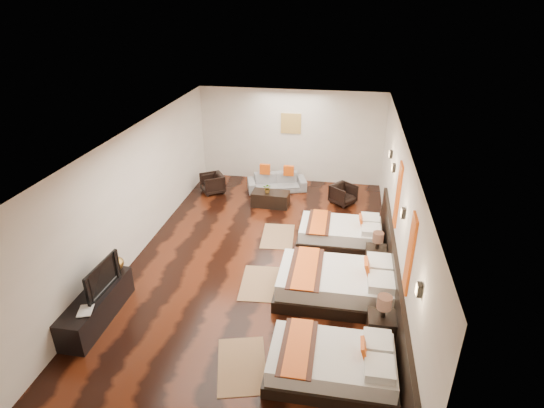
% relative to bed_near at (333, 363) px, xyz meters
% --- Properties ---
extents(floor, '(5.50, 9.50, 0.01)m').
position_rel_bed_near_xyz_m(floor, '(-1.69, 2.88, -0.25)').
color(floor, black).
rests_on(floor, ground).
extents(ceiling, '(5.50, 9.50, 0.01)m').
position_rel_bed_near_xyz_m(ceiling, '(-1.69, 2.88, 2.55)').
color(ceiling, white).
rests_on(ceiling, floor).
extents(back_wall, '(5.50, 0.01, 2.80)m').
position_rel_bed_near_xyz_m(back_wall, '(-1.69, 7.63, 1.15)').
color(back_wall, silver).
rests_on(back_wall, floor).
extents(left_wall, '(0.01, 9.50, 2.80)m').
position_rel_bed_near_xyz_m(left_wall, '(-4.44, 2.88, 1.15)').
color(left_wall, silver).
rests_on(left_wall, floor).
extents(right_wall, '(0.01, 9.50, 2.80)m').
position_rel_bed_near_xyz_m(right_wall, '(1.06, 2.88, 1.15)').
color(right_wall, silver).
rests_on(right_wall, floor).
extents(headboard_panel, '(0.08, 6.60, 0.90)m').
position_rel_bed_near_xyz_m(headboard_panel, '(1.02, 2.08, 0.20)').
color(headboard_panel, black).
rests_on(headboard_panel, floor).
extents(bed_near, '(1.95, 1.23, 0.74)m').
position_rel_bed_near_xyz_m(bed_near, '(0.00, 0.00, 0.00)').
color(bed_near, black).
rests_on(bed_near, floor).
extents(bed_mid, '(2.30, 1.44, 0.88)m').
position_rel_bed_near_xyz_m(bed_mid, '(0.00, 1.98, 0.05)').
color(bed_mid, black).
rests_on(bed_mid, floor).
extents(bed_far, '(1.94, 1.22, 0.74)m').
position_rel_bed_near_xyz_m(bed_far, '(-0.00, 4.03, -0.00)').
color(bed_far, black).
rests_on(bed_far, floor).
extents(nightstand_a, '(0.46, 0.46, 0.90)m').
position_rel_bed_near_xyz_m(nightstand_a, '(0.75, 0.91, 0.06)').
color(nightstand_a, black).
rests_on(nightstand_a, floor).
extents(nightstand_b, '(0.43, 0.43, 0.84)m').
position_rel_bed_near_xyz_m(nightstand_b, '(0.75, 3.12, 0.04)').
color(nightstand_b, black).
rests_on(nightstand_b, floor).
extents(jute_mat_near, '(1.03, 1.35, 0.01)m').
position_rel_bed_near_xyz_m(jute_mat_near, '(-1.41, -0.04, -0.25)').
color(jute_mat_near, '#936E4B').
rests_on(jute_mat_near, floor).
extents(jute_mat_mid, '(0.84, 1.26, 0.01)m').
position_rel_bed_near_xyz_m(jute_mat_mid, '(-1.55, 2.13, -0.25)').
color(jute_mat_mid, '#936E4B').
rests_on(jute_mat_mid, floor).
extents(jute_mat_far, '(0.83, 1.25, 0.01)m').
position_rel_bed_near_xyz_m(jute_mat_far, '(-1.50, 4.05, -0.25)').
color(jute_mat_far, '#936E4B').
rests_on(jute_mat_far, floor).
extents(tv_console, '(0.50, 1.80, 0.55)m').
position_rel_bed_near_xyz_m(tv_console, '(-4.19, 0.59, 0.02)').
color(tv_console, black).
rests_on(tv_console, floor).
extents(tv, '(0.17, 0.99, 0.57)m').
position_rel_bed_near_xyz_m(tv, '(-4.14, 0.72, 0.58)').
color(tv, black).
rests_on(tv, tv_console).
extents(book, '(0.31, 0.37, 0.03)m').
position_rel_bed_near_xyz_m(book, '(-4.19, 0.10, 0.31)').
color(book, black).
rests_on(book, tv_console).
extents(figurine, '(0.40, 0.40, 0.37)m').
position_rel_bed_near_xyz_m(figurine, '(-4.19, 1.35, 0.48)').
color(figurine, brown).
rests_on(figurine, tv_console).
extents(sofa, '(1.81, 1.13, 0.49)m').
position_rel_bed_near_xyz_m(sofa, '(-1.97, 6.74, -0.01)').
color(sofa, gray).
rests_on(sofa, floor).
extents(armchair_left, '(0.85, 0.85, 0.57)m').
position_rel_bed_near_xyz_m(armchair_left, '(-3.79, 6.26, 0.03)').
color(armchair_left, black).
rests_on(armchair_left, floor).
extents(armchair_right, '(0.83, 0.83, 0.55)m').
position_rel_bed_near_xyz_m(armchair_right, '(-0.02, 6.18, 0.02)').
color(armchair_right, black).
rests_on(armchair_right, floor).
extents(coffee_table, '(1.02, 0.54, 0.40)m').
position_rel_bed_near_xyz_m(coffee_table, '(-1.97, 5.69, -0.05)').
color(coffee_table, black).
rests_on(coffee_table, floor).
extents(table_plant, '(0.24, 0.21, 0.26)m').
position_rel_bed_near_xyz_m(table_plant, '(-2.04, 5.65, 0.28)').
color(table_plant, '#2F5C1E').
rests_on(table_plant, coffee_table).
extents(orange_panel_a, '(0.04, 0.40, 1.30)m').
position_rel_bed_near_xyz_m(orange_panel_a, '(1.04, 0.98, 1.45)').
color(orange_panel_a, '#D86014').
rests_on(orange_panel_a, right_wall).
extents(orange_panel_b, '(0.04, 0.40, 1.30)m').
position_rel_bed_near_xyz_m(orange_panel_b, '(1.04, 3.18, 1.45)').
color(orange_panel_b, '#D86014').
rests_on(orange_panel_b, right_wall).
extents(sconce_near, '(0.07, 0.12, 0.18)m').
position_rel_bed_near_xyz_m(sconce_near, '(1.01, -0.12, 1.60)').
color(sconce_near, black).
rests_on(sconce_near, right_wall).
extents(sconce_mid, '(0.07, 0.12, 0.18)m').
position_rel_bed_near_xyz_m(sconce_mid, '(1.01, 2.08, 1.60)').
color(sconce_mid, black).
rests_on(sconce_mid, right_wall).
extents(sconce_far, '(0.07, 0.12, 0.18)m').
position_rel_bed_near_xyz_m(sconce_far, '(1.01, 4.28, 1.60)').
color(sconce_far, black).
rests_on(sconce_far, right_wall).
extents(sconce_lounge, '(0.07, 0.12, 0.18)m').
position_rel_bed_near_xyz_m(sconce_lounge, '(1.01, 5.18, 1.60)').
color(sconce_lounge, black).
rests_on(sconce_lounge, right_wall).
extents(gold_artwork, '(0.60, 0.04, 0.60)m').
position_rel_bed_near_xyz_m(gold_artwork, '(-1.69, 7.61, 1.55)').
color(gold_artwork, '#AD873F').
rests_on(gold_artwork, back_wall).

